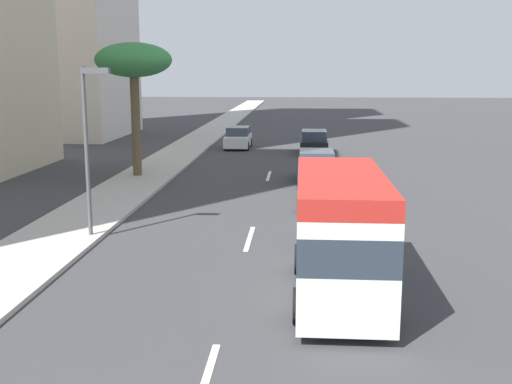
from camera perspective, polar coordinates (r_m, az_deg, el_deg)
ground_plane at (r=37.03m, az=1.37°, el=2.12°), size 198.00×198.00×0.00m
sidewalk_right at (r=37.92m, az=-8.73°, el=2.31°), size 162.00×3.17×0.15m
lane_stripe_near at (r=12.30m, az=-4.62°, el=-16.78°), size 3.20×0.16×0.01m
lane_stripe_mid at (r=21.77m, az=-0.59°, el=-4.23°), size 3.20×0.16×0.01m
lane_stripe_far at (r=34.53m, az=1.17°, el=1.47°), size 3.20×0.16×0.01m
car_lead at (r=26.91m, az=5.83°, el=0.37°), size 4.16×1.89×1.66m
minibus_second at (r=16.02m, az=7.63°, el=-3.52°), size 6.28×2.30×3.19m
car_third at (r=44.09m, az=5.28°, el=4.51°), size 4.45×1.91×1.62m
car_fourth at (r=32.72m, az=5.49°, el=2.28°), size 4.53×1.97×1.66m
car_fifth at (r=46.92m, az=-1.63°, el=4.92°), size 4.03×1.84×1.58m
palm_tree at (r=34.12m, az=-11.05°, el=11.47°), size 4.01×4.01×7.01m
street_lamp at (r=21.79m, az=-14.91°, el=5.46°), size 0.24×0.97×5.71m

